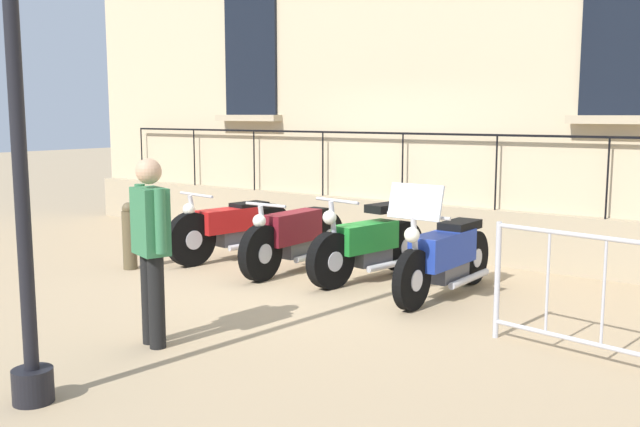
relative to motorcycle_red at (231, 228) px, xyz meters
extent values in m
plane|color=tan|center=(0.19, 1.67, -0.43)|extent=(60.00, 60.00, 0.00)
cube|color=tan|center=(-1.80, 1.67, -0.06)|extent=(0.20, 13.27, 0.74)
cube|color=black|center=(-1.86, 4.59, 2.56)|extent=(0.06, 1.08, 2.03)
cube|color=tan|center=(-1.78, 4.59, 1.49)|extent=(0.24, 1.28, 0.10)
cube|color=black|center=(-1.86, -1.25, 2.56)|extent=(0.06, 1.08, 2.03)
cube|color=tan|center=(-1.78, -1.25, 1.49)|extent=(0.24, 1.28, 0.10)
cube|color=black|center=(-1.76, 1.67, 1.28)|extent=(0.03, 11.15, 0.03)
cylinder|color=black|center=(-1.76, -3.90, 0.79)|extent=(0.02, 0.02, 0.98)
cylinder|color=black|center=(-1.76, -2.51, 0.79)|extent=(0.02, 0.02, 0.98)
cylinder|color=black|center=(-1.76, -1.11, 0.79)|extent=(0.02, 0.02, 0.98)
cylinder|color=black|center=(-1.76, 0.28, 0.79)|extent=(0.02, 0.02, 0.98)
cylinder|color=black|center=(-1.76, 1.67, 0.79)|extent=(0.02, 0.02, 0.98)
cylinder|color=black|center=(-1.76, 3.07, 0.79)|extent=(0.02, 0.02, 0.98)
cylinder|color=black|center=(-1.76, 4.46, 0.79)|extent=(0.02, 0.02, 0.98)
cylinder|color=black|center=(0.65, -0.12, -0.07)|extent=(0.73, 0.26, 0.71)
cylinder|color=silver|center=(0.65, -0.12, -0.07)|extent=(0.27, 0.20, 0.25)
cylinder|color=black|center=(-0.66, 0.12, -0.07)|extent=(0.73, 0.26, 0.71)
cylinder|color=silver|center=(-0.66, 0.12, -0.07)|extent=(0.27, 0.20, 0.25)
cube|color=red|center=(0.04, -0.01, 0.12)|extent=(0.93, 0.48, 0.31)
cube|color=#4C4C51|center=(-0.06, 0.01, -0.11)|extent=(0.57, 0.35, 0.25)
cube|color=black|center=(-0.31, 0.05, 0.28)|extent=(0.54, 0.38, 0.10)
cylinder|color=silver|center=(0.60, -0.11, 0.22)|extent=(0.17, 0.09, 0.59)
cylinder|color=silver|center=(0.55, -0.10, 0.51)|extent=(0.16, 0.71, 0.04)
sphere|color=white|center=(0.67, -0.12, 0.33)|extent=(0.16, 0.16, 0.16)
cylinder|color=silver|center=(-0.19, 0.21, -0.24)|extent=(0.80, 0.22, 0.08)
cylinder|color=black|center=(0.75, 1.17, -0.09)|extent=(0.68, 0.14, 0.68)
cylinder|color=silver|center=(0.75, 1.17, -0.09)|extent=(0.24, 0.15, 0.24)
cylinder|color=black|center=(-0.60, 1.16, -0.09)|extent=(0.68, 0.14, 0.68)
cylinder|color=silver|center=(-0.60, 1.16, -0.09)|extent=(0.24, 0.15, 0.24)
cube|color=maroon|center=(0.13, 1.17, 0.14)|extent=(0.90, 0.28, 0.39)
cube|color=#4C4C51|center=(0.03, 1.16, -0.13)|extent=(0.54, 0.22, 0.24)
cube|color=black|center=(-0.24, 1.16, 0.28)|extent=(0.51, 0.25, 0.10)
cylinder|color=silver|center=(0.70, 1.17, 0.19)|extent=(0.16, 0.06, 0.58)
cylinder|color=silver|center=(0.65, 1.17, 0.48)|extent=(0.04, 0.60, 0.04)
sphere|color=white|center=(0.77, 1.17, 0.30)|extent=(0.16, 0.16, 0.16)
cylinder|color=silver|center=(-0.15, 1.31, -0.24)|extent=(0.81, 0.09, 0.08)
cylinder|color=black|center=(0.57, 2.06, -0.11)|extent=(0.67, 0.26, 0.65)
cylinder|color=silver|center=(0.57, 2.06, -0.11)|extent=(0.25, 0.21, 0.23)
cylinder|color=black|center=(-0.68, 2.29, -0.11)|extent=(0.67, 0.26, 0.65)
cylinder|color=silver|center=(-0.68, 2.29, -0.11)|extent=(0.25, 0.21, 0.23)
cube|color=#1E842D|center=(-0.01, 2.17, 0.10)|extent=(0.91, 0.46, 0.33)
cube|color=#4C4C51|center=(-0.11, 2.19, -0.14)|extent=(0.56, 0.33, 0.23)
cube|color=black|center=(-0.36, 2.23, 0.42)|extent=(0.53, 0.36, 0.10)
cylinder|color=silver|center=(0.52, 2.07, 0.24)|extent=(0.17, 0.09, 0.69)
cylinder|color=silver|center=(0.47, 2.08, 0.58)|extent=(0.16, 0.66, 0.04)
sphere|color=white|center=(0.59, 2.06, 0.40)|extent=(0.16, 0.16, 0.16)
cylinder|color=silver|center=(-0.24, 2.38, -0.25)|extent=(0.79, 0.22, 0.08)
cylinder|color=black|center=(0.82, 3.25, -0.12)|extent=(0.63, 0.12, 0.63)
cylinder|color=silver|center=(0.82, 3.25, -0.12)|extent=(0.22, 0.13, 0.22)
cylinder|color=black|center=(-0.61, 3.28, -0.12)|extent=(0.63, 0.12, 0.63)
cylinder|color=silver|center=(-0.61, 3.28, -0.12)|extent=(0.22, 0.13, 0.22)
cube|color=#1E389E|center=(0.15, 3.27, 0.10)|extent=(0.99, 0.35, 0.36)
cube|color=#4C4C51|center=(0.05, 3.27, -0.15)|extent=(0.59, 0.27, 0.22)
cube|color=black|center=(-0.24, 3.27, 0.31)|extent=(0.56, 0.31, 0.10)
cylinder|color=silver|center=(0.77, 3.25, 0.21)|extent=(0.16, 0.06, 0.66)
cylinder|color=silver|center=(0.72, 3.25, 0.53)|extent=(0.05, 0.72, 0.04)
sphere|color=white|center=(0.84, 3.25, 0.35)|extent=(0.16, 0.16, 0.16)
cylinder|color=silver|center=(-0.14, 3.45, -0.26)|extent=(0.89, 0.10, 0.08)
cube|color=silver|center=(0.78, 3.25, 0.68)|extent=(0.13, 0.59, 0.36)
cylinder|color=black|center=(4.44, 2.25, -0.31)|extent=(0.28, 0.28, 0.24)
cylinder|color=black|center=(4.44, 2.25, 1.85)|extent=(0.10, 0.10, 4.56)
cylinder|color=#B7B7BF|center=(1.18, 4.30, 0.09)|extent=(0.05, 0.05, 1.05)
cylinder|color=#B7B7BF|center=(1.38, 5.48, 0.59)|extent=(0.43, 2.36, 0.04)
cylinder|color=#B7B7BF|center=(1.38, 5.48, -0.28)|extent=(0.43, 2.36, 0.04)
cylinder|color=#B7B7BF|center=(1.26, 4.77, 0.17)|extent=(0.02, 0.02, 0.87)
cylinder|color=#B7B7BF|center=(1.34, 5.24, 0.17)|extent=(0.02, 0.02, 0.87)
cylinder|color=brown|center=(1.24, -0.63, -0.06)|extent=(0.18, 0.18, 0.75)
sphere|color=brown|center=(1.24, -0.63, 0.36)|extent=(0.16, 0.16, 0.16)
cylinder|color=black|center=(3.09, 1.91, -0.03)|extent=(0.14, 0.14, 0.80)
cylinder|color=black|center=(3.14, 2.06, -0.03)|extent=(0.14, 0.14, 0.80)
cube|color=#337247|center=(3.12, 1.98, 0.66)|extent=(0.33, 0.41, 0.57)
sphere|color=tan|center=(3.12, 1.98, 1.08)|extent=(0.22, 0.22, 0.22)
cylinder|color=#337247|center=(3.05, 1.78, 0.68)|extent=(0.09, 0.09, 0.54)
cylinder|color=#337247|center=(3.19, 2.19, 0.68)|extent=(0.09, 0.09, 0.54)
camera|label=1|loc=(7.09, 6.63, 1.56)|focal=39.96mm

